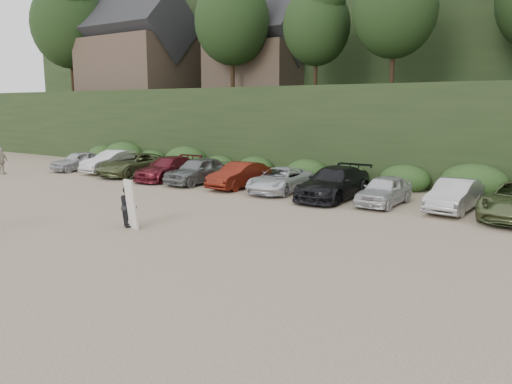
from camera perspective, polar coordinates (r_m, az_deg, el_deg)
The scene contains 5 objects.
ground at distance 19.24m, azimuth -9.75°, elevation -4.55°, with size 120.00×120.00×0.00m, color tan.
hillside_backdrop at distance 51.49m, azimuth 19.63°, elevation 16.54°, with size 90.00×41.50×28.00m.
parked_cars at distance 27.73m, azimuth 2.09°, elevation 1.61°, with size 33.82×5.98×1.63m.
distant_walker at distance 39.02m, azimuth -27.09°, elevation 3.17°, with size 1.09×0.45×1.86m, color #B7AB9B.
adult_surfer at distance 20.32m, azimuth -14.35°, elevation -1.51°, with size 1.28×0.95×1.96m.
Camera 1 is at (12.94, -13.42, 4.74)m, focal length 35.00 mm.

